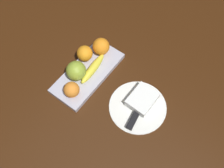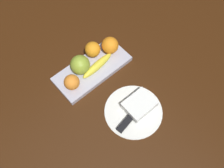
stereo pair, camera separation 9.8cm
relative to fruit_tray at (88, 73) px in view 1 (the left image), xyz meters
The scene contains 10 objects.
ground_plane 0.06m from the fruit_tray, 137.58° to the left, with size 2.40×2.40×0.00m, color #381D0B.
fruit_tray is the anchor object (origin of this frame).
apple 0.07m from the fruit_tray, 151.48° to the left, with size 0.08×0.08×0.08m, color #8EA832.
banana 0.04m from the fruit_tray, 41.23° to the right, with size 0.16×0.03×0.03m, color yellow.
orange_near_apple 0.12m from the fruit_tray, ahead, with size 0.07×0.07×0.07m, color orange.
orange_near_banana 0.12m from the fruit_tray, behind, with size 0.06×0.06×0.06m, color orange.
orange_center 0.08m from the fruit_tray, 46.92° to the left, with size 0.07×0.07×0.07m, color orange.
dinner_plate 0.25m from the fruit_tray, 90.00° to the right, with size 0.22×0.22×0.01m, color white.
folded_napkin 0.25m from the fruit_tray, 83.58° to the right, with size 0.11×0.09×0.03m, color white.
knife 0.27m from the fruit_tray, 98.38° to the right, with size 0.18×0.05×0.01m.
Camera 1 is at (-0.34, -0.44, 0.91)m, focal length 40.84 mm.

